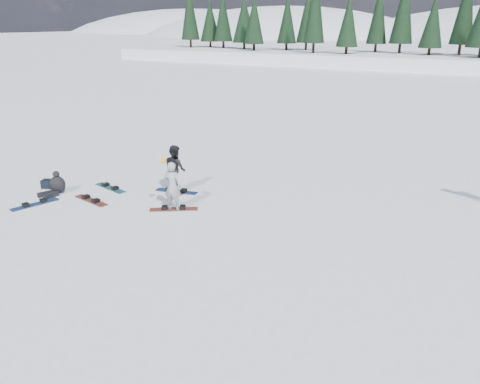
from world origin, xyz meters
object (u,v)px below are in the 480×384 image
(gear_bag, at_px, (49,184))
(snowboard_loose_c, at_px, (110,188))
(snowboarder_woman, at_px, (172,186))
(snowboarder_man, at_px, (175,169))
(snowboard_loose_a, at_px, (35,204))
(seated_rider, at_px, (56,185))
(snowboard_loose_b, at_px, (91,201))

(gear_bag, height_order, snowboard_loose_c, gear_bag)
(snowboarder_woman, relative_size, snowboarder_man, 1.03)
(snowboard_loose_c, relative_size, snowboard_loose_a, 1.00)
(snowboard_loose_c, bearing_deg, seated_rider, -121.91)
(snowboarder_woman, distance_m, gear_bag, 5.14)
(seated_rider, distance_m, snowboard_loose_a, 1.16)
(seated_rider, xyz_separation_m, snowboard_loose_c, (1.25, 1.24, -0.29))
(snowboarder_woman, distance_m, snowboarder_man, 1.64)
(snowboarder_woman, height_order, snowboarder_man, snowboarder_woman)
(snowboard_loose_c, bearing_deg, snowboarder_woman, 3.04)
(snowboard_loose_b, bearing_deg, snowboard_loose_c, 115.21)
(snowboarder_woman, bearing_deg, snowboard_loose_a, 12.94)
(seated_rider, bearing_deg, snowboarder_woman, 20.67)
(snowboard_loose_a, bearing_deg, snowboard_loose_c, -6.49)
(gear_bag, bearing_deg, snowboarder_woman, 4.64)
(snowboarder_woman, xyz_separation_m, snowboard_loose_a, (-4.17, -1.77, -0.78))
(seated_rider, height_order, snowboard_loose_b, seated_rider)
(seated_rider, height_order, snowboard_loose_c, seated_rider)
(gear_bag, relative_size, snowboard_loose_b, 0.30)
(snowboard_loose_b, height_order, snowboard_loose_a, same)
(snowboarder_woman, relative_size, gear_bag, 3.78)
(seated_rider, distance_m, gear_bag, 0.76)
(snowboarder_man, bearing_deg, snowboard_loose_a, 68.90)
(snowboarder_woman, height_order, snowboard_loose_a, snowboarder_woman)
(snowboarder_man, bearing_deg, snowboard_loose_c, 44.95)
(snowboarder_man, height_order, seated_rider, snowboarder_man)
(snowboard_loose_a, bearing_deg, snowboarder_man, -28.88)
(snowboarder_man, distance_m, snowboard_loose_a, 4.63)
(snowboarder_man, height_order, gear_bag, snowboarder_man)
(seated_rider, bearing_deg, snowboard_loose_b, 12.35)
(snowboarder_woman, relative_size, snowboard_loose_b, 1.13)
(snowboard_loose_b, bearing_deg, gear_bag, -174.57)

